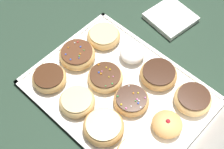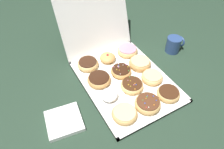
{
  "view_description": "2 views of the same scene",
  "coord_description": "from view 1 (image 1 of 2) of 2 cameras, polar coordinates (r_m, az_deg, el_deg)",
  "views": [
    {
      "loc": [
        0.4,
        0.35,
        0.91
      ],
      "look_at": [
        -0.01,
        -0.03,
        0.06
      ],
      "focal_mm": 53.7,
      "sensor_mm": 36.0,
      "label": 1
    },
    {
      "loc": [
        -0.42,
        -0.6,
        0.78
      ],
      "look_at": [
        -0.05,
        0.05,
        0.04
      ],
      "focal_mm": 33.13,
      "sensor_mm": 36.0,
      "label": 2
    }
  ],
  "objects": [
    {
      "name": "jelly_filled_donut_10",
      "position": [
        0.99,
        9.36,
        -8.34
      ],
      "size": [
        0.09,
        0.09,
        0.04
      ],
      "color": "tan",
      "rests_on": "donut_box"
    },
    {
      "name": "sprinkle_donut_7",
      "position": [
        1.01,
        3.3,
        -4.4
      ],
      "size": [
        0.11,
        0.11,
        0.04
      ],
      "color": "tan",
      "rests_on": "donut_box"
    },
    {
      "name": "chocolate_frosted_donut_2",
      "position": [
        1.07,
        -10.64,
        -0.58
      ],
      "size": [
        0.11,
        0.11,
        0.04
      ],
      "color": "tan",
      "rests_on": "donut_box"
    },
    {
      "name": "powdered_filled_donut_3",
      "position": [
        1.11,
        3.46,
        3.62
      ],
      "size": [
        0.08,
        0.08,
        0.04
      ],
      "color": "white",
      "rests_on": "donut_box"
    },
    {
      "name": "chocolate_frosted_donut_9",
      "position": [
        1.04,
        13.62,
        -4.06
      ],
      "size": [
        0.11,
        0.11,
        0.04
      ],
      "color": "#E5B770",
      "rests_on": "donut_box"
    },
    {
      "name": "sprinkle_donut_1",
      "position": [
        1.11,
        -5.91,
        3.41
      ],
      "size": [
        0.12,
        0.12,
        0.04
      ],
      "color": "tan",
      "rests_on": "donut_box"
    },
    {
      "name": "ground_plane",
      "position": [
        1.06,
        1.16,
        -3.15
      ],
      "size": [
        3.0,
        3.0,
        0.0
      ],
      "primitive_type": "plane",
      "color": "#233828"
    },
    {
      "name": "glazed_ring_donut_8",
      "position": [
        0.97,
        -1.45,
        -8.89
      ],
      "size": [
        0.12,
        0.12,
        0.04
      ],
      "color": "tan",
      "rests_on": "donut_box"
    },
    {
      "name": "sprinkle_donut_4",
      "position": [
        1.05,
        -1.18,
        -0.51
      ],
      "size": [
        0.11,
        0.11,
        0.04
      ],
      "color": "#E5B770",
      "rests_on": "donut_box"
    },
    {
      "name": "glazed_ring_donut_0",
      "position": [
        1.16,
        -1.42,
        6.56
      ],
      "size": [
        0.11,
        0.11,
        0.03
      ],
      "color": "tan",
      "rests_on": "donut_box"
    },
    {
      "name": "glazed_ring_donut_5",
      "position": [
        1.02,
        -5.98,
        -4.58
      ],
      "size": [
        0.11,
        0.11,
        0.04
      ],
      "color": "#E5B770",
      "rests_on": "donut_box"
    },
    {
      "name": "donut_box",
      "position": [
        1.05,
        1.17,
        -3.0
      ],
      "size": [
        0.41,
        0.53,
        0.01
      ],
      "color": "white",
      "rests_on": "ground"
    },
    {
      "name": "napkin_stack",
      "position": [
        1.26,
        9.96,
        9.53
      ],
      "size": [
        0.17,
        0.17,
        0.02
      ],
      "primitive_type": "cube",
      "rotation": [
        0.0,
        0.0,
        -0.13
      ],
      "color": "white",
      "rests_on": "ground"
    },
    {
      "name": "chocolate_frosted_donut_6",
      "position": [
        1.07,
        7.91,
        0.04
      ],
      "size": [
        0.12,
        0.12,
        0.04
      ],
      "color": "tan",
      "rests_on": "donut_box"
    }
  ]
}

